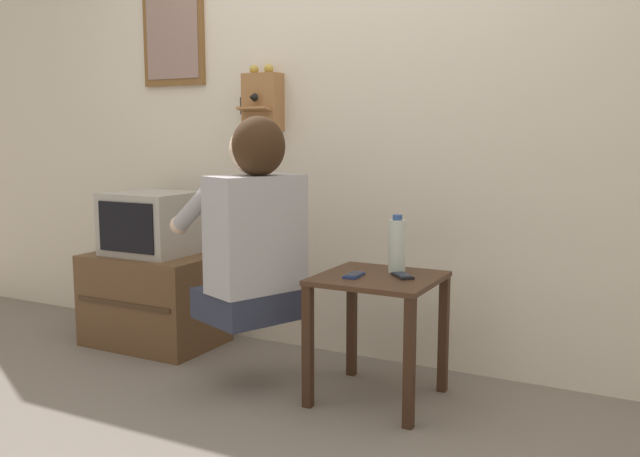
# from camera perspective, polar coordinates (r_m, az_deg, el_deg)

# --- Properties ---
(ground_plane) EXTENTS (14.00, 14.00, 0.00)m
(ground_plane) POSITION_cam_1_polar(r_m,az_deg,el_deg) (2.80, -7.20, -16.63)
(ground_plane) COLOR slate
(wall_back) EXTENTS (6.80, 0.05, 2.55)m
(wall_back) POSITION_cam_1_polar(r_m,az_deg,el_deg) (3.51, 2.90, 9.77)
(wall_back) COLOR silver
(wall_back) RESTS_ON ground_plane
(side_table) EXTENTS (0.51, 0.49, 0.56)m
(side_table) POSITION_cam_1_polar(r_m,az_deg,el_deg) (2.97, 4.92, -6.21)
(side_table) COLOR #422819
(side_table) RESTS_ON ground_plane
(person) EXTENTS (0.64, 0.59, 0.91)m
(person) POSITION_cam_1_polar(r_m,az_deg,el_deg) (3.02, -5.69, 0.26)
(person) COLOR #2D3347
(person) RESTS_ON ground_plane
(tv_stand) EXTENTS (0.71, 0.50, 0.51)m
(tv_stand) POSITION_cam_1_polar(r_m,az_deg,el_deg) (3.90, -13.76, -5.78)
(tv_stand) COLOR brown
(tv_stand) RESTS_ON ground_plane
(television) EXTENTS (0.45, 0.40, 0.34)m
(television) POSITION_cam_1_polar(r_m,az_deg,el_deg) (3.84, -14.03, 0.44)
(television) COLOR #ADA89E
(television) RESTS_ON tv_stand
(wall_phone_antique) EXTENTS (0.25, 0.19, 0.72)m
(wall_phone_antique) POSITION_cam_1_polar(r_m,az_deg,el_deg) (3.68, -4.89, 10.59)
(wall_phone_antique) COLOR #9E6B3D
(framed_picture) EXTENTS (0.43, 0.03, 0.55)m
(framed_picture) POSITION_cam_1_polar(r_m,az_deg,el_deg) (4.12, -12.26, 15.49)
(framed_picture) COLOR brown
(cell_phone_held) EXTENTS (0.07, 0.13, 0.01)m
(cell_phone_held) POSITION_cam_1_polar(r_m,az_deg,el_deg) (2.92, 2.87, -3.94)
(cell_phone_held) COLOR navy
(cell_phone_held) RESTS_ON side_table
(cell_phone_spare) EXTENTS (0.13, 0.13, 0.01)m
(cell_phone_spare) POSITION_cam_1_polar(r_m,az_deg,el_deg) (2.93, 6.97, -3.97)
(cell_phone_spare) COLOR black
(cell_phone_spare) RESTS_ON side_table
(water_bottle) EXTENTS (0.08, 0.08, 0.26)m
(water_bottle) POSITION_cam_1_polar(r_m,az_deg,el_deg) (3.01, 6.51, -1.42)
(water_bottle) COLOR silver
(water_bottle) RESTS_ON side_table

